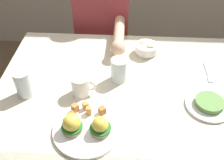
% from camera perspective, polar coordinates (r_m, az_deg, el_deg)
% --- Properties ---
extents(dining_table, '(1.20, 0.90, 0.74)m').
position_cam_1_polar(dining_table, '(1.31, 2.41, -4.87)').
color(dining_table, beige).
rests_on(dining_table, ground_plane).
extents(eggs_benedict_plate, '(0.27, 0.27, 0.09)m').
position_cam_1_polar(eggs_benedict_plate, '(1.05, -5.68, -10.03)').
color(eggs_benedict_plate, white).
rests_on(eggs_benedict_plate, dining_table).
extents(fruit_bowl, '(0.12, 0.12, 0.06)m').
position_cam_1_polar(fruit_bowl, '(1.44, 7.49, 6.76)').
color(fruit_bowl, white).
rests_on(fruit_bowl, dining_table).
extents(coffee_mug, '(0.11, 0.08, 0.09)m').
position_cam_1_polar(coffee_mug, '(1.18, -6.73, -1.10)').
color(coffee_mug, white).
rests_on(coffee_mug, dining_table).
extents(fork, '(0.02, 0.16, 0.00)m').
position_cam_1_polar(fork, '(1.39, 20.18, 1.30)').
color(fork, silver).
rests_on(fork, dining_table).
extents(water_glass_near, '(0.08, 0.08, 0.13)m').
position_cam_1_polar(water_glass_near, '(1.23, -18.52, -0.97)').
color(water_glass_near, silver).
rests_on(water_glass_near, dining_table).
extents(water_glass_far, '(0.08, 0.08, 0.12)m').
position_cam_1_polar(water_glass_far, '(1.24, 1.56, 1.90)').
color(water_glass_far, silver).
rests_on(water_glass_far, dining_table).
extents(side_plate, '(0.20, 0.20, 0.04)m').
position_cam_1_polar(side_plate, '(1.21, 20.33, -4.93)').
color(side_plate, white).
rests_on(side_plate, dining_table).
extents(diner_person, '(0.34, 0.54, 1.14)m').
position_cam_1_polar(diner_person, '(1.78, -2.04, 9.90)').
color(diner_person, '#33333D').
rests_on(diner_person, ground_plane).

